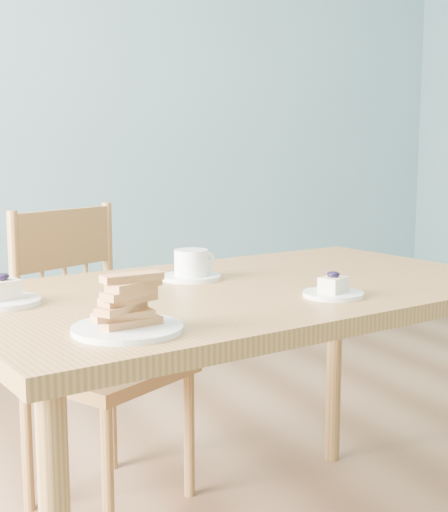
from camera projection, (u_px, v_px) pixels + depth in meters
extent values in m
cube|color=#659397|center=(72.00, 97.00, 4.01)|extent=(5.00, 0.01, 2.70)
cube|color=#A36B3E|center=(244.00, 294.00, 1.73)|extent=(1.47, 0.99, 0.04)
cylinder|color=#A36B3E|center=(334.00, 362.00, 2.41)|extent=(0.05, 0.05, 0.69)
cube|color=#A36B3E|center=(108.00, 370.00, 2.09)|extent=(0.54, 0.53, 0.04)
cylinder|color=#A36B3E|center=(108.00, 476.00, 1.89)|extent=(0.03, 0.03, 0.40)
cylinder|color=#A36B3E|center=(189.00, 434.00, 2.17)|extent=(0.03, 0.03, 0.40)
cylinder|color=#A36B3E|center=(27.00, 446.00, 2.08)|extent=(0.03, 0.03, 0.40)
cylinder|color=#A36B3E|center=(112.00, 411.00, 2.36)|extent=(0.03, 0.03, 0.40)
cylinder|color=#A36B3E|center=(15.00, 291.00, 2.01)|extent=(0.03, 0.03, 0.45)
cylinder|color=#A36B3E|center=(108.00, 273.00, 2.31)|extent=(0.03, 0.03, 0.45)
cube|color=#A36B3E|center=(63.00, 238.00, 2.14)|extent=(0.32, 0.19, 0.17)
cylinder|color=#A36B3E|center=(43.00, 316.00, 2.10)|extent=(0.01, 0.01, 0.27)
cylinder|color=#A36B3E|center=(66.00, 311.00, 2.17)|extent=(0.01, 0.01, 0.27)
cylinder|color=#A36B3E|center=(87.00, 306.00, 2.24)|extent=(0.01, 0.01, 0.27)
cylinder|color=white|center=(333.00, 294.00, 1.60)|extent=(0.14, 0.14, 0.01)
cube|color=beige|center=(333.00, 285.00, 1.60)|extent=(0.07, 0.07, 0.03)
ellipsoid|color=black|center=(334.00, 274.00, 1.60)|extent=(0.03, 0.03, 0.01)
sphere|color=black|center=(336.00, 274.00, 1.60)|extent=(0.01, 0.01, 0.01)
sphere|color=black|center=(330.00, 274.00, 1.60)|extent=(0.01, 0.01, 0.01)
sphere|color=black|center=(336.00, 275.00, 1.59)|extent=(0.01, 0.01, 0.01)
cylinder|color=white|center=(2.00, 302.00, 1.52)|extent=(0.16, 0.16, 0.01)
cube|color=beige|center=(2.00, 290.00, 1.52)|extent=(0.08, 0.07, 0.04)
ellipsoid|color=black|center=(1.00, 277.00, 1.51)|extent=(0.03, 0.03, 0.02)
sphere|color=black|center=(6.00, 276.00, 1.52)|extent=(0.01, 0.01, 0.01)
sphere|color=black|center=(3.00, 277.00, 1.50)|extent=(0.01, 0.01, 0.01)
cylinder|color=white|center=(191.00, 277.00, 1.82)|extent=(0.15, 0.15, 0.01)
cylinder|color=white|center=(191.00, 262.00, 1.81)|extent=(0.09, 0.09, 0.07)
cylinder|color=olive|center=(191.00, 252.00, 1.81)|extent=(0.07, 0.07, 0.00)
torus|color=white|center=(206.00, 261.00, 1.83)|extent=(0.05, 0.01, 0.05)
cylinder|color=white|center=(128.00, 329.00, 1.29)|extent=(0.20, 0.20, 0.01)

